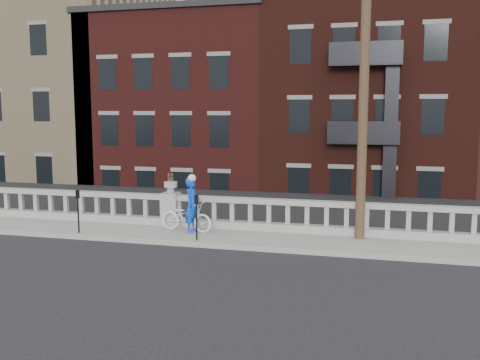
# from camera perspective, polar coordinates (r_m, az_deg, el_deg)

# --- Properties ---
(ground) EXTENTS (120.00, 120.00, 0.00)m
(ground) POSITION_cam_1_polar(r_m,az_deg,el_deg) (14.73, -13.08, -8.43)
(ground) COLOR black
(ground) RESTS_ON ground
(sidewalk) EXTENTS (32.00, 2.20, 0.15)m
(sidewalk) POSITION_cam_1_polar(r_m,az_deg,el_deg) (17.33, -8.50, -5.66)
(sidewalk) COLOR gray
(sidewalk) RESTS_ON ground
(balustrade) EXTENTS (28.00, 0.34, 1.03)m
(balustrade) POSITION_cam_1_polar(r_m,az_deg,el_deg) (18.08, -7.36, -3.27)
(balustrade) COLOR gray
(balustrade) RESTS_ON sidewalk
(planter_pedestal) EXTENTS (0.55, 0.55, 1.76)m
(planter_pedestal) POSITION_cam_1_polar(r_m,az_deg,el_deg) (18.04, -7.37, -2.68)
(planter_pedestal) COLOR gray
(planter_pedestal) RESTS_ON sidewalk
(lower_level) EXTENTS (80.00, 44.00, 20.80)m
(lower_level) POSITION_cam_1_polar(r_m,az_deg,el_deg) (36.12, 4.75, 5.26)
(lower_level) COLOR #605E59
(lower_level) RESTS_ON ground
(utility_pole) EXTENTS (1.60, 0.28, 10.00)m
(utility_pole) POSITION_cam_1_polar(r_m,az_deg,el_deg) (16.19, 13.14, 11.70)
(utility_pole) COLOR #422D1E
(utility_pole) RESTS_ON sidewalk
(parking_meter_b) EXTENTS (0.10, 0.09, 1.36)m
(parking_meter_b) POSITION_cam_1_polar(r_m,az_deg,el_deg) (17.49, -16.90, -2.71)
(parking_meter_b) COLOR black
(parking_meter_b) RESTS_ON sidewalk
(parking_meter_c) EXTENTS (0.10, 0.09, 1.36)m
(parking_meter_c) POSITION_cam_1_polar(r_m,az_deg,el_deg) (15.83, -4.66, -3.45)
(parking_meter_c) COLOR black
(parking_meter_c) RESTS_ON sidewalk
(bicycle) EXTENTS (1.86, 0.92, 0.94)m
(bicycle) POSITION_cam_1_polar(r_m,az_deg,el_deg) (17.16, -5.72, -3.90)
(bicycle) COLOR silver
(bicycle) RESTS_ON sidewalk
(cyclist) EXTENTS (0.49, 0.68, 1.74)m
(cyclist) POSITION_cam_1_polar(r_m,az_deg,el_deg) (16.91, -5.12, -2.68)
(cyclist) COLOR blue
(cyclist) RESTS_ON sidewalk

